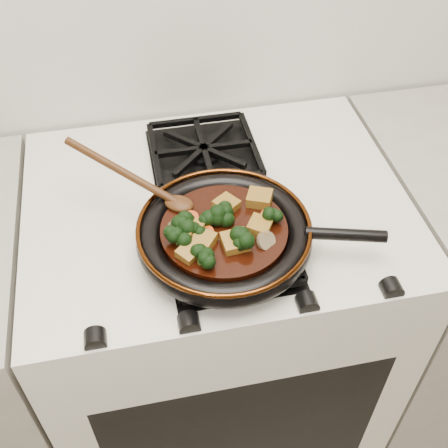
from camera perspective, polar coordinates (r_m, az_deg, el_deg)
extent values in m
cube|color=silver|center=(1.46, -0.60, -10.46)|extent=(0.76, 0.60, 0.90)
cylinder|color=black|center=(1.00, 0.00, -1.47)|extent=(0.28, 0.28, 0.01)
torus|color=black|center=(0.99, 0.00, -1.12)|extent=(0.31, 0.31, 0.04)
torus|color=#441F09|center=(0.98, 0.00, -0.28)|extent=(0.31, 0.31, 0.01)
cylinder|color=black|center=(1.00, 12.28, -1.07)|extent=(0.14, 0.06, 0.02)
cylinder|color=black|center=(0.99, 0.00, -0.85)|extent=(0.22, 0.22, 0.02)
cube|color=olive|center=(0.97, -3.95, -0.46)|extent=(0.06, 0.06, 0.03)
cube|color=olive|center=(0.95, 1.14, -1.89)|extent=(0.05, 0.05, 0.03)
cube|color=olive|center=(1.02, 3.63, 2.57)|extent=(0.06, 0.05, 0.03)
cube|color=olive|center=(0.97, 3.60, -0.33)|extent=(0.06, 0.06, 0.03)
cube|color=olive|center=(0.97, -3.17, -0.64)|extent=(0.05, 0.05, 0.03)
cube|color=olive|center=(0.95, -2.03, -1.71)|extent=(0.05, 0.05, 0.02)
cube|color=olive|center=(1.01, 0.22, 1.90)|extent=(0.06, 0.05, 0.03)
cube|color=olive|center=(0.94, -3.58, -2.94)|extent=(0.05, 0.05, 0.03)
cylinder|color=#BA3305|center=(0.97, -1.90, -0.97)|extent=(0.03, 0.03, 0.02)
cylinder|color=#BA3305|center=(1.00, 4.50, 0.88)|extent=(0.03, 0.03, 0.02)
cylinder|color=#BA3305|center=(1.00, -0.89, 0.88)|extent=(0.03, 0.03, 0.02)
cylinder|color=#BA3305|center=(0.95, -2.30, -2.19)|extent=(0.03, 0.03, 0.01)
cylinder|color=#BA3305|center=(0.99, -3.40, 0.60)|extent=(0.03, 0.03, 0.01)
cylinder|color=olive|center=(0.96, 4.30, -1.71)|extent=(0.04, 0.04, 0.03)
cylinder|color=olive|center=(0.98, -4.69, -0.18)|extent=(0.04, 0.04, 0.02)
cylinder|color=olive|center=(0.98, -4.69, -0.32)|extent=(0.05, 0.04, 0.03)
ellipsoid|color=#40220D|center=(1.02, -4.59, 2.08)|extent=(0.07, 0.07, 0.02)
cylinder|color=#40220D|center=(1.04, -10.27, 5.25)|extent=(0.02, 0.02, 0.24)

